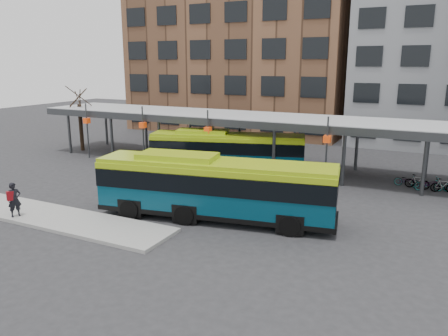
% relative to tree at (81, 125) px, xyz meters
% --- Properties ---
extents(ground, '(120.00, 120.00, 0.00)m').
position_rel_tree_xyz_m(ground, '(18.00, -12.00, -2.43)').
color(ground, '#28282B').
rests_on(ground, ground).
extents(boarding_island, '(14.00, 3.00, 0.18)m').
position_rel_tree_xyz_m(boarding_island, '(12.50, -15.00, -2.34)').
color(boarding_island, gray).
rests_on(boarding_island, ground).
extents(canopy, '(40.00, 6.53, 4.80)m').
position_rel_tree_xyz_m(canopy, '(17.94, 0.87, 1.47)').
color(canopy, '#999B9E').
rests_on(canopy, ground).
extents(tree, '(1.64, 1.64, 5.60)m').
position_rel_tree_xyz_m(tree, '(0.00, 0.00, 0.00)').
color(tree, black).
rests_on(tree, ground).
extents(building_brick, '(26.00, 14.00, 22.00)m').
position_rel_tree_xyz_m(building_brick, '(8.00, 20.00, 8.57)').
color(building_brick, brown).
rests_on(building_brick, ground).
extents(bus_front, '(12.99, 4.86, 3.51)m').
position_rel_tree_xyz_m(bus_front, '(20.14, -11.12, -0.61)').
color(bus_front, '#06374A').
rests_on(bus_front, ground).
extents(bus_rear, '(11.91, 5.64, 3.22)m').
position_rel_tree_xyz_m(bus_rear, '(16.11, -1.33, -0.76)').
color(bus_rear, '#06374A').
rests_on(bus_rear, ground).
extents(pedestrian, '(0.69, 0.81, 1.87)m').
position_rel_tree_xyz_m(pedestrian, '(10.62, -15.97, -1.30)').
color(pedestrian, black).
rests_on(pedestrian, boarding_island).
extents(bike_rack, '(5.63, 1.45, 1.07)m').
position_rel_tree_xyz_m(bike_rack, '(31.13, 0.08, -1.96)').
color(bike_rack, slate).
rests_on(bike_rack, ground).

